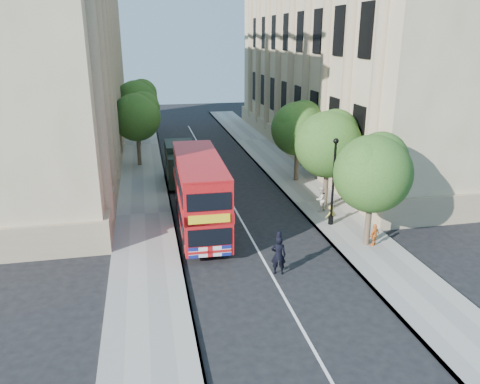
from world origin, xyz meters
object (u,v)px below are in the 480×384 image
lamp_post (333,186)px  box_van (181,165)px  double_decker_bus (200,191)px  woman_pedestrian (321,199)px  police_constable (278,255)px

lamp_post → box_van: lamp_post is taller
double_decker_bus → woman_pedestrian: double_decker_bus is taller
woman_pedestrian → police_constable: bearing=27.7°
double_decker_bus → police_constable: double_decker_bus is taller
lamp_post → police_constable: (-4.67, -5.00, -1.55)m
box_van → lamp_post: bearing=-52.3°
lamp_post → double_decker_bus: size_ratio=0.56×
lamp_post → woman_pedestrian: (0.16, 2.15, -1.59)m
box_van → woman_pedestrian: box_van is taller
lamp_post → box_van: bearing=127.7°
police_constable → woman_pedestrian: size_ratio=1.19×
lamp_post → woman_pedestrian: size_ratio=3.22×
lamp_post → double_decker_bus: bearing=172.1°
double_decker_bus → woman_pedestrian: 7.96m
double_decker_bus → box_van: (-0.30, 9.17, -0.86)m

